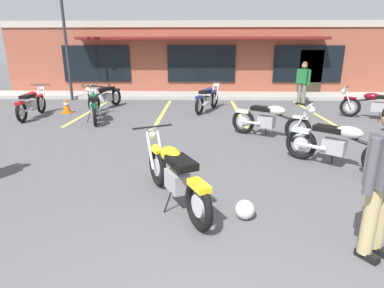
{
  "coord_description": "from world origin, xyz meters",
  "views": [
    {
      "loc": [
        0.03,
        -1.61,
        2.18
      ],
      "look_at": [
        -0.14,
        3.67,
        0.55
      ],
      "focal_mm": 29.2,
      "sensor_mm": 36.0,
      "label": 1
    }
  ],
  "objects_px": {
    "motorcycle_red_sportbike": "(375,105)",
    "person_near_building": "(303,81)",
    "motorcycle_cream_vintage": "(32,103)",
    "parking_lot_lamp_post": "(62,15)",
    "traffic_cone": "(67,106)",
    "motorcycle_blue_standard": "(94,106)",
    "person_in_shorts_foreground": "(384,174)",
    "motorcycle_silver_naked": "(105,96)",
    "motorcycle_orange_scrambler": "(208,98)",
    "motorcycle_foreground_classic": "(174,174)",
    "motorcycle_green_cafe_racer": "(270,120)",
    "helmet_on_pavement": "(245,209)",
    "motorcycle_black_cruiser": "(340,145)"
  },
  "relations": [
    {
      "from": "motorcycle_red_sportbike",
      "to": "motorcycle_blue_standard",
      "type": "height_order",
      "value": "same"
    },
    {
      "from": "motorcycle_silver_naked",
      "to": "parking_lot_lamp_post",
      "type": "height_order",
      "value": "parking_lot_lamp_post"
    },
    {
      "from": "motorcycle_silver_naked",
      "to": "motorcycle_blue_standard",
      "type": "height_order",
      "value": "same"
    },
    {
      "from": "motorcycle_red_sportbike",
      "to": "parking_lot_lamp_post",
      "type": "distance_m",
      "value": 12.03
    },
    {
      "from": "motorcycle_cream_vintage",
      "to": "parking_lot_lamp_post",
      "type": "distance_m",
      "value": 4.57
    },
    {
      "from": "motorcycle_silver_naked",
      "to": "motorcycle_green_cafe_racer",
      "type": "xyz_separation_m",
      "value": [
        5.32,
        -3.86,
        0.0
      ]
    },
    {
      "from": "motorcycle_cream_vintage",
      "to": "motorcycle_green_cafe_racer",
      "type": "bearing_deg",
      "value": -17.21
    },
    {
      "from": "helmet_on_pavement",
      "to": "motorcycle_cream_vintage",
      "type": "bearing_deg",
      "value": 134.61
    },
    {
      "from": "motorcycle_blue_standard",
      "to": "traffic_cone",
      "type": "height_order",
      "value": "motorcycle_blue_standard"
    },
    {
      "from": "motorcycle_red_sportbike",
      "to": "motorcycle_blue_standard",
      "type": "distance_m",
      "value": 8.82
    },
    {
      "from": "helmet_on_pavement",
      "to": "parking_lot_lamp_post",
      "type": "xyz_separation_m",
      "value": [
        -6.25,
        9.64,
        3.32
      ]
    },
    {
      "from": "person_near_building",
      "to": "parking_lot_lamp_post",
      "type": "bearing_deg",
      "value": 175.65
    },
    {
      "from": "motorcycle_cream_vintage",
      "to": "traffic_cone",
      "type": "bearing_deg",
      "value": 42.17
    },
    {
      "from": "motorcycle_black_cruiser",
      "to": "motorcycle_green_cafe_racer",
      "type": "bearing_deg",
      "value": 112.84
    },
    {
      "from": "motorcycle_orange_scrambler",
      "to": "motorcycle_blue_standard",
      "type": "bearing_deg",
      "value": -154.61
    },
    {
      "from": "motorcycle_red_sportbike",
      "to": "person_in_shorts_foreground",
      "type": "bearing_deg",
      "value": -117.54
    },
    {
      "from": "person_near_building",
      "to": "parking_lot_lamp_post",
      "type": "relative_size",
      "value": 0.31
    },
    {
      "from": "traffic_cone",
      "to": "person_near_building",
      "type": "bearing_deg",
      "value": 12.82
    },
    {
      "from": "motorcycle_cream_vintage",
      "to": "parking_lot_lamp_post",
      "type": "relative_size",
      "value": 0.39
    },
    {
      "from": "motorcycle_red_sportbike",
      "to": "motorcycle_silver_naked",
      "type": "xyz_separation_m",
      "value": [
        -9.08,
        1.58,
        0.0
      ]
    },
    {
      "from": "helmet_on_pavement",
      "to": "parking_lot_lamp_post",
      "type": "distance_m",
      "value": 11.96
    },
    {
      "from": "motorcycle_blue_standard",
      "to": "motorcycle_foreground_classic",
      "type": "bearing_deg",
      "value": -61.2
    },
    {
      "from": "motorcycle_foreground_classic",
      "to": "traffic_cone",
      "type": "xyz_separation_m",
      "value": [
        -4.33,
        6.54,
        -0.2
      ]
    },
    {
      "from": "motorcycle_black_cruiser",
      "to": "motorcycle_silver_naked",
      "type": "xyz_separation_m",
      "value": [
        -6.18,
        5.91,
        0.0
      ]
    },
    {
      "from": "motorcycle_red_sportbike",
      "to": "traffic_cone",
      "type": "height_order",
      "value": "motorcycle_red_sportbike"
    },
    {
      "from": "motorcycle_red_sportbike",
      "to": "traffic_cone",
      "type": "distance_m",
      "value": 10.21
    },
    {
      "from": "motorcycle_black_cruiser",
      "to": "motorcycle_green_cafe_racer",
      "type": "xyz_separation_m",
      "value": [
        -0.86,
        2.05,
        0.0
      ]
    },
    {
      "from": "motorcycle_foreground_classic",
      "to": "motorcycle_blue_standard",
      "type": "xyz_separation_m",
      "value": [
        -2.95,
        5.37,
        0.0
      ]
    },
    {
      "from": "motorcycle_cream_vintage",
      "to": "traffic_cone",
      "type": "relative_size",
      "value": 3.98
    },
    {
      "from": "motorcycle_silver_naked",
      "to": "motorcycle_black_cruiser",
      "type": "bearing_deg",
      "value": -43.69
    },
    {
      "from": "motorcycle_blue_standard",
      "to": "person_in_shorts_foreground",
      "type": "xyz_separation_m",
      "value": [
        5.19,
        -6.47,
        0.49
      ]
    },
    {
      "from": "motorcycle_silver_naked",
      "to": "motorcycle_green_cafe_racer",
      "type": "height_order",
      "value": "same"
    },
    {
      "from": "motorcycle_red_sportbike",
      "to": "person_near_building",
      "type": "relative_size",
      "value": 1.11
    },
    {
      "from": "motorcycle_silver_naked",
      "to": "person_in_shorts_foreground",
      "type": "bearing_deg",
      "value": -57.37
    },
    {
      "from": "motorcycle_silver_naked",
      "to": "parking_lot_lamp_post",
      "type": "distance_m",
      "value": 4.07
    },
    {
      "from": "motorcycle_green_cafe_racer",
      "to": "traffic_cone",
      "type": "xyz_separation_m",
      "value": [
        -6.43,
        2.98,
        -0.2
      ]
    },
    {
      "from": "person_in_shorts_foreground",
      "to": "traffic_cone",
      "type": "height_order",
      "value": "person_in_shorts_foreground"
    },
    {
      "from": "motorcycle_blue_standard",
      "to": "person_near_building",
      "type": "distance_m",
      "value": 7.99
    },
    {
      "from": "person_near_building",
      "to": "motorcycle_red_sportbike",
      "type": "bearing_deg",
      "value": -61.08
    },
    {
      "from": "motorcycle_black_cruiser",
      "to": "motorcycle_orange_scrambler",
      "type": "xyz_separation_m",
      "value": [
        -2.37,
        5.54,
        0.0
      ]
    },
    {
      "from": "motorcycle_red_sportbike",
      "to": "motorcycle_green_cafe_racer",
      "type": "bearing_deg",
      "value": -148.73
    },
    {
      "from": "motorcycle_black_cruiser",
      "to": "person_in_shorts_foreground",
      "type": "height_order",
      "value": "person_in_shorts_foreground"
    },
    {
      "from": "motorcycle_silver_naked",
      "to": "motorcycle_cream_vintage",
      "type": "relative_size",
      "value": 0.97
    },
    {
      "from": "motorcycle_blue_standard",
      "to": "person_near_building",
      "type": "bearing_deg",
      "value": 23.29
    },
    {
      "from": "motorcycle_cream_vintage",
      "to": "person_near_building",
      "type": "distance_m",
      "value": 9.91
    },
    {
      "from": "motorcycle_cream_vintage",
      "to": "person_in_shorts_foreground",
      "type": "distance_m",
      "value": 10.12
    },
    {
      "from": "motorcycle_silver_naked",
      "to": "person_near_building",
      "type": "relative_size",
      "value": 1.23
    },
    {
      "from": "motorcycle_red_sportbike",
      "to": "parking_lot_lamp_post",
      "type": "height_order",
      "value": "parking_lot_lamp_post"
    },
    {
      "from": "motorcycle_blue_standard",
      "to": "helmet_on_pavement",
      "type": "height_order",
      "value": "motorcycle_blue_standard"
    },
    {
      "from": "motorcycle_foreground_classic",
      "to": "motorcycle_cream_vintage",
      "type": "height_order",
      "value": "same"
    }
  ]
}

